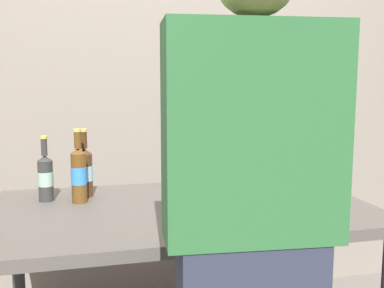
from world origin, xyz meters
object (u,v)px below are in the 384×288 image
at_px(laptop, 218,189).
at_px(coffee_mug, 292,183).
at_px(beer_bottle_brown, 45,177).
at_px(beer_bottle_green, 84,171).
at_px(person_figure, 251,236).
at_px(beer_bottle_dark, 79,173).

height_order(laptop, coffee_mug, laptop).
distance_m(laptop, beer_bottle_brown, 0.72).
relative_size(beer_bottle_green, coffee_mug, 2.85).
bearing_deg(person_figure, beer_bottle_dark, 118.76).
bearing_deg(coffee_mug, person_figure, -122.67).
bearing_deg(beer_bottle_brown, coffee_mug, -5.77).
height_order(beer_bottle_green, beer_bottle_brown, beer_bottle_green).
bearing_deg(laptop, person_figure, -99.68).
relative_size(beer_bottle_dark, coffee_mug, 2.95).
xyz_separation_m(person_figure, coffee_mug, (0.49, 0.76, -0.06)).
bearing_deg(coffee_mug, laptop, -166.80).
height_order(beer_bottle_dark, person_figure, person_figure).
xyz_separation_m(beer_bottle_brown, person_figure, (0.58, -0.87, -0.01)).
height_order(laptop, beer_bottle_green, beer_bottle_green).
height_order(beer_bottle_brown, beer_bottle_dark, beer_bottle_dark).
distance_m(laptop, coffee_mug, 0.38).
xyz_separation_m(laptop, coffee_mug, (0.37, 0.09, -0.01)).
bearing_deg(person_figure, beer_bottle_brown, 123.71).
xyz_separation_m(beer_bottle_dark, person_figure, (0.44, -0.81, -0.02)).
height_order(laptop, beer_bottle_brown, beer_bottle_brown).
bearing_deg(beer_bottle_brown, beer_bottle_dark, -23.98).
xyz_separation_m(laptop, beer_bottle_green, (-0.53, 0.23, 0.06)).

